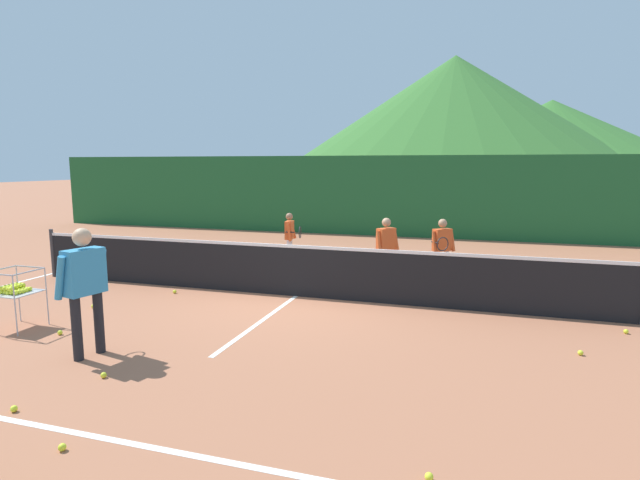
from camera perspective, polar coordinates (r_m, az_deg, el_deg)
ground_plane at (r=9.51m, az=-2.72°, el=-6.37°), size 120.00×120.00×0.00m
line_baseline_near at (r=5.28m, az=-23.67°, el=-19.75°), size 11.89×0.08×0.01m
line_baseline_far at (r=14.19m, az=4.20°, el=-1.40°), size 11.89×0.08×0.01m
line_sideline_west at (r=12.79m, az=-28.68°, el=-3.53°), size 0.08×10.17×0.01m
line_service_center at (r=9.51m, az=-2.72°, el=-6.35°), size 0.08×6.37×0.01m
tennis_net at (r=9.40m, az=-2.75°, el=-3.42°), size 11.43×0.08×1.05m
instructor at (r=7.04m, az=-25.05°, el=-4.14°), size 0.44×0.81×1.66m
student_0 at (r=12.42m, az=-3.42°, el=0.74°), size 0.49×0.57×1.27m
student_1 at (r=10.52m, az=7.48°, el=-0.45°), size 0.47×0.51×1.36m
student_2 at (r=10.83m, az=13.63°, el=-0.45°), size 0.50×0.68×1.33m
ball_cart at (r=8.81m, az=-31.22°, el=-4.83°), size 0.58×0.58×0.90m
tennis_ball_0 at (r=5.19m, az=-27.13°, el=-20.13°), size 0.07×0.07×0.07m
tennis_ball_1 at (r=8.70m, az=31.31°, el=-8.83°), size 0.07×0.07×0.07m
tennis_ball_2 at (r=9.56m, az=-24.25°, el=-6.85°), size 0.07×0.07×0.07m
tennis_ball_3 at (r=11.40m, az=-25.02°, el=-4.49°), size 0.07×0.07×0.07m
tennis_ball_4 at (r=6.53m, az=-23.27°, el=-13.86°), size 0.07×0.07×0.07m
tennis_ball_6 at (r=8.32m, az=-27.32°, el=-9.29°), size 0.07×0.07×0.07m
tennis_ball_7 at (r=4.42m, az=12.22°, el=-24.69°), size 0.07×0.07×0.07m
tennis_ball_9 at (r=10.09m, az=-16.11°, el=-5.63°), size 0.07×0.07×0.07m
tennis_ball_10 at (r=7.48m, az=27.37°, el=-11.26°), size 0.07×0.07×0.07m
tennis_ball_11 at (r=6.11m, az=-31.30°, el=-15.99°), size 0.07×0.07×0.07m
windscreen_fence at (r=17.44m, az=6.89°, el=4.95°), size 26.17×0.08×2.75m
hill_0 at (r=89.43m, az=24.55°, el=10.23°), size 49.84×49.84×12.54m
hill_1 at (r=83.95m, az=14.88°, el=13.12°), size 58.87×58.87×19.14m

